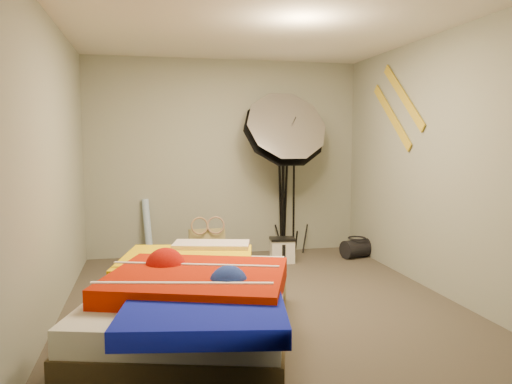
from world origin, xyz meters
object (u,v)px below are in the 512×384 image
object	(u,v)px
duffel_bag	(357,249)
camera_tripod	(283,198)
bed	(195,303)
photo_umbrella	(284,133)
camera_case	(282,251)
tote_bag	(207,247)
wrapping_roll	(148,229)

from	to	relation	value
duffel_bag	camera_tripod	world-z (taller)	camera_tripod
bed	photo_umbrella	size ratio (longest dim) A/B	1.06
camera_case	photo_umbrella	distance (m)	1.47
camera_tripod	bed	bearing A→B (deg)	-117.87
tote_bag	camera_case	xyz separation A→B (m)	(0.90, -0.11, -0.07)
duffel_bag	photo_umbrella	world-z (taller)	photo_umbrella
wrapping_roll	camera_case	bearing A→B (deg)	-19.13
camera_case	bed	distance (m)	2.49
duffel_bag	photo_umbrella	xyz separation A→B (m)	(-0.90, 0.24, 1.46)
duffel_bag	photo_umbrella	distance (m)	1.73
tote_bag	photo_umbrella	bearing A→B (deg)	9.52
camera_tripod	wrapping_roll	bearing A→B (deg)	179.16
camera_case	duffel_bag	size ratio (longest dim) A/B	0.75
photo_umbrella	bed	bearing A→B (deg)	-119.07
wrapping_roll	camera_tripod	size ratio (longest dim) A/B	0.59
tote_bag	duffel_bag	distance (m)	1.89
bed	camera_tripod	xyz separation A→B (m)	(1.41, 2.67, 0.44)
tote_bag	camera_case	world-z (taller)	tote_bag
wrapping_roll	duffel_bag	size ratio (longest dim) A/B	2.01
duffel_bag	tote_bag	bearing A→B (deg)	162.17
tote_bag	camera_tripod	bearing A→B (deg)	21.02
bed	photo_umbrella	distance (m)	3.06
wrapping_roll	bed	distance (m)	2.71
tote_bag	camera_case	distance (m)	0.91
tote_bag	camera_case	bearing A→B (deg)	-7.59
camera_tripod	duffel_bag	bearing A→B (deg)	-29.95
tote_bag	camera_tripod	size ratio (longest dim) A/B	0.34
tote_bag	wrapping_roll	distance (m)	0.83
photo_umbrella	camera_case	bearing A→B (deg)	-107.10
wrapping_roll	photo_umbrella	distance (m)	2.08
camera_case	photo_umbrella	xyz separation A→B (m)	(0.09, 0.29, 1.43)
photo_umbrella	wrapping_roll	bearing A→B (deg)	171.03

